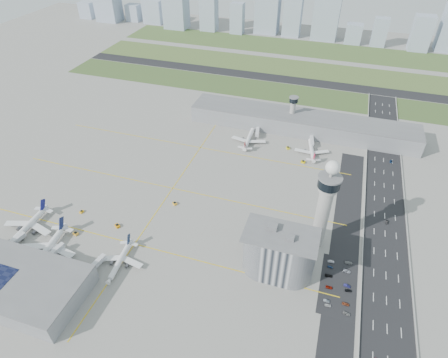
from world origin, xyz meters
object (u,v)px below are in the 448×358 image
(airplane_far_a, at_px, (249,137))
(tug_3, at_px, (175,203))
(car_lot_2, at_px, (329,287))
(car_lot_9, at_px, (347,286))
(tug_5, at_px, (303,162))
(car_lot_0, at_px, (328,305))
(car_lot_7, at_px, (346,304))
(car_lot_11, at_px, (349,263))
(car_lot_5, at_px, (331,261))
(jet_bridge_near_0, at_px, (7,249))
(tug_4, at_px, (288,148))
(car_hw_1, at_px, (387,222))
(secondary_tower, at_px, (293,110))
(jet_bridge_near_1, at_px, (46,261))
(car_lot_3, at_px, (329,276))
(control_tower, at_px, (325,202))
(airplane_near_a, at_px, (26,224))
(car_lot_10, at_px, (347,271))
(admin_building, at_px, (279,253))
(tug_2, at_px, (117,226))
(car_lot_6, at_px, (347,314))
(car_lot_4, at_px, (330,267))
(jet_bridge_far_0, at_px, (258,129))
(jet_bridge_near_2, at_px, (89,273))
(car_lot_1, at_px, (326,301))
(airplane_near_c, at_px, (119,259))
(airplane_far_b, at_px, (312,148))
(car_hw_2, at_px, (391,161))
(car_lot_8, at_px, (348,290))
(airplane_near_b, at_px, (46,247))
(tug_0, at_px, (82,212))
(tug_1, at_px, (76,233))

(airplane_far_a, bearing_deg, tug_3, 160.48)
(car_lot_2, height_order, car_lot_9, car_lot_9)
(tug_5, distance_m, car_lot_0, 136.83)
(car_lot_7, relative_size, car_lot_11, 0.91)
(car_lot_5, xyz_separation_m, car_lot_11, (10.35, 2.39, -0.01))
(jet_bridge_near_0, relative_size, tug_4, 3.98)
(airplane_far_a, distance_m, car_hw_1, 137.96)
(secondary_tower, bearing_deg, jet_bridge_near_1, -118.17)
(car_lot_3, height_order, car_lot_9, car_lot_9)
(control_tower, xyz_separation_m, tug_4, (-37.52, 104.29, -34.02))
(airplane_near_a, relative_size, car_lot_10, 9.52)
(admin_building, relative_size, tug_4, 11.95)
(tug_2, distance_m, car_lot_0, 143.93)
(tug_2, bearing_deg, car_lot_3, 123.19)
(admin_building, distance_m, car_lot_2, 34.95)
(car_lot_6, bearing_deg, jet_bridge_near_0, 105.30)
(airplane_far_a, bearing_deg, jet_bridge_near_0, 144.22)
(car_lot_0, distance_m, car_lot_4, 27.46)
(car_lot_10, bearing_deg, car_lot_2, 156.08)
(airplane_near_a, bearing_deg, car_lot_0, 89.79)
(jet_bridge_far_0, bearing_deg, tug_4, 48.75)
(tug_2, bearing_deg, car_lot_9, 121.59)
(control_tower, xyz_separation_m, airplane_far_a, (-73.75, 104.87, -29.84))
(control_tower, distance_m, jet_bridge_far_0, 145.99)
(car_lot_0, height_order, car_lot_10, car_lot_10)
(jet_bridge_near_2, xyz_separation_m, car_lot_1, (135.96, 25.99, -2.27))
(jet_bridge_near_0, relative_size, jet_bridge_near_2, 1.00)
(car_lot_3, height_order, car_lot_6, car_lot_3)
(control_tower, distance_m, airplane_near_c, 128.81)
(airplane_far_a, xyz_separation_m, tug_3, (-29.13, -99.28, -4.23))
(airplane_far_b, height_order, car_hw_2, airplane_far_b)
(jet_bridge_near_2, relative_size, car_lot_3, 3.21)
(airplane_far_b, relative_size, car_hw_1, 8.82)
(tug_2, relative_size, car_lot_3, 0.83)
(car_lot_8, bearing_deg, admin_building, 78.02)
(jet_bridge_near_0, relative_size, car_lot_8, 3.74)
(car_lot_6, bearing_deg, tug_2, 91.93)
(car_hw_1, bearing_deg, airplane_near_b, -148.52)
(tug_0, xyz_separation_m, car_lot_2, (173.88, -10.48, -0.30))
(car_hw_2, bearing_deg, secondary_tower, 167.03)
(control_tower, bearing_deg, jet_bridge_near_0, -159.55)
(airplane_near_a, distance_m, car_lot_1, 197.15)
(jet_bridge_near_2, bearing_deg, airplane_near_b, 88.84)
(jet_bridge_near_0, bearing_deg, car_lot_5, -64.26)
(tug_3, distance_m, car_lot_6, 135.89)
(jet_bridge_near_1, distance_m, car_lot_2, 170.28)
(tug_5, xyz_separation_m, car_lot_9, (42.83, -116.23, -0.37))
(tug_1, xyz_separation_m, tug_3, (50.50, 48.11, -0.02))
(jet_bridge_far_0, relative_size, tug_1, 4.12)
(tug_5, height_order, car_lot_8, tug_5)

